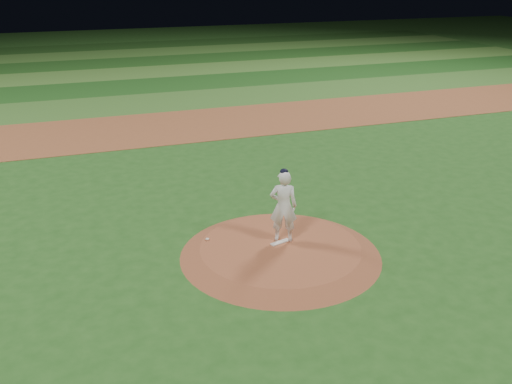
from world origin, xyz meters
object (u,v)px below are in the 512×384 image
Objects in this scene: pitchers_mound at (280,251)px; rosin_bag at (207,239)px; pitcher_on_mound at (283,206)px; pitching_rubber at (280,242)px.

rosin_bag is at bearing 149.34° from pitchers_mound.
pitchers_mound is 1.23m from pitcher_on_mound.
pitchers_mound is at bearing -126.42° from pitching_rubber.
pitching_rubber is 1.04m from pitcher_on_mound.
rosin_bag is at bearing 139.31° from pitching_rubber.
rosin_bag is at bearing 160.34° from pitcher_on_mound.
pitchers_mound is 9.25× the size of pitching_rubber.
rosin_bag is 0.05× the size of pitcher_on_mound.
rosin_bag reaches higher than pitching_rubber.
rosin_bag is 2.34m from pitcher_on_mound.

